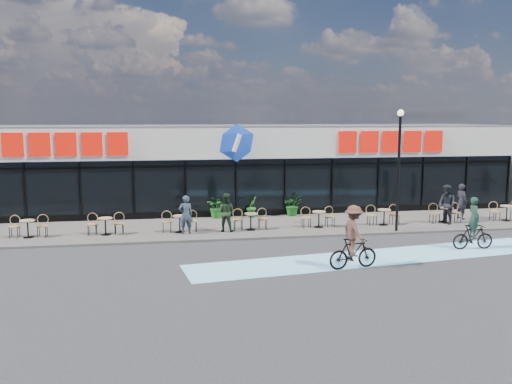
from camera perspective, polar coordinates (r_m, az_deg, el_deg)
ground at (r=20.60m, az=0.50°, el=-6.33°), size 120.00×120.00×0.00m
sidewalk at (r=24.92m, az=-1.33°, el=-3.69°), size 44.00×5.00×0.10m
bike_lane at (r=20.29m, az=12.53°, el=-6.73°), size 14.17×4.13×0.01m
building at (r=29.91m, az=-2.85°, el=2.69°), size 30.60×6.57×4.75m
lamp_post at (r=24.18m, az=14.81°, el=3.29°), size 0.28×0.28×5.27m
bistro_set_1 at (r=24.41m, az=-22.85°, el=-3.36°), size 1.54×0.62×0.90m
bistro_set_2 at (r=23.88m, az=-15.55°, el=-3.26°), size 1.54×0.62×0.90m
bistro_set_3 at (r=23.76m, az=-8.04°, el=-3.10°), size 1.54×0.62×0.90m
bistro_set_4 at (r=24.04m, az=-0.59°, el=-2.89°), size 1.54×0.62×0.90m
bistro_set_5 at (r=24.71m, az=6.57°, el=-2.64°), size 1.54×0.62×0.90m
bistro_set_6 at (r=25.75m, az=13.25°, el=-2.38°), size 1.54×0.62×0.90m
bistro_set_7 at (r=27.10m, az=19.33°, el=-2.10°), size 1.54×0.62×0.90m
bistro_set_8 at (r=28.73m, az=24.78°, el=-1.84°), size 1.54×0.62×0.90m
potted_plant_left at (r=26.80m, az=-4.11°, el=-1.61°), size 1.27×1.26×1.06m
potted_plant_mid at (r=27.43m, az=3.89°, el=-1.38°), size 1.00×0.88×1.07m
potted_plant_right at (r=26.96m, az=-0.43°, el=-1.54°), size 0.74×0.74×1.06m
patron_left at (r=23.27m, az=-7.41°, el=-2.38°), size 0.66×0.49×1.66m
patron_right at (r=23.63m, az=-3.21°, el=-2.15°), size 0.99×0.90×1.68m
pedestrian_a at (r=26.68m, az=19.45°, el=-1.25°), size 0.90×1.04×1.84m
pedestrian_b at (r=28.28m, az=20.82°, el=-0.93°), size 0.57×0.72×1.73m
cyclist_a at (r=18.47m, az=10.22°, el=-5.05°), size 1.82×1.19×2.16m
cyclist_b at (r=22.43m, az=21.90°, el=-3.80°), size 1.64×0.60×2.04m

